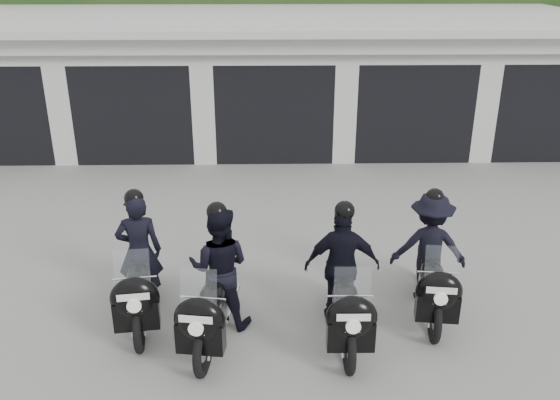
{
  "coord_description": "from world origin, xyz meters",
  "views": [
    {
      "loc": [
        -0.13,
        -7.2,
        4.41
      ],
      "look_at": [
        0.03,
        0.8,
        1.05
      ],
      "focal_mm": 38.0,
      "sensor_mm": 36.0,
      "label": 1
    }
  ],
  "objects_px": {
    "police_bike_d": "(430,257)",
    "police_bike_b": "(216,280)",
    "police_bike_c": "(343,278)",
    "police_bike_a": "(139,270)"
  },
  "relations": [
    {
      "from": "police_bike_a",
      "to": "police_bike_c",
      "type": "height_order",
      "value": "same"
    },
    {
      "from": "police_bike_c",
      "to": "police_bike_b",
      "type": "bearing_deg",
      "value": -178.56
    },
    {
      "from": "police_bike_b",
      "to": "police_bike_d",
      "type": "xyz_separation_m",
      "value": [
        2.76,
        0.56,
        -0.02
      ]
    },
    {
      "from": "police_bike_b",
      "to": "police_bike_c",
      "type": "height_order",
      "value": "police_bike_b"
    },
    {
      "from": "police_bike_c",
      "to": "police_bike_d",
      "type": "distance_m",
      "value": 1.32
    },
    {
      "from": "police_bike_c",
      "to": "police_bike_a",
      "type": "bearing_deg",
      "value": 173.2
    },
    {
      "from": "police_bike_b",
      "to": "police_bike_c",
      "type": "xyz_separation_m",
      "value": [
        1.55,
        0.02,
        -0.0
      ]
    },
    {
      "from": "police_bike_d",
      "to": "police_bike_b",
      "type": "bearing_deg",
      "value": -161.38
    },
    {
      "from": "police_bike_a",
      "to": "police_bike_b",
      "type": "height_order",
      "value": "police_bike_b"
    },
    {
      "from": "police_bike_a",
      "to": "police_bike_d",
      "type": "xyz_separation_m",
      "value": [
        3.77,
        0.2,
        0.03
      ]
    }
  ]
}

